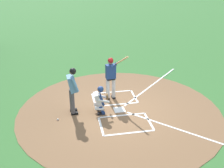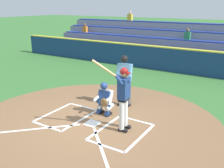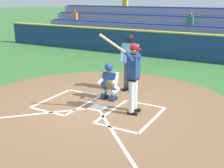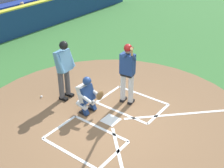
{
  "view_description": "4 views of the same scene",
  "coord_description": "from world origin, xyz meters",
  "px_view_note": "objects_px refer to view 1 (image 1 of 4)",
  "views": [
    {
      "loc": [
        9.11,
        -2.01,
        5.3
      ],
      "look_at": [
        -0.02,
        -0.3,
        1.16
      ],
      "focal_mm": 42.88,
      "sensor_mm": 36.0,
      "label": 1
    },
    {
      "loc": [
        -4.32,
        5.75,
        3.53
      ],
      "look_at": [
        -0.15,
        -0.91,
        1.07
      ],
      "focal_mm": 41.09,
      "sensor_mm": 36.0,
      "label": 2
    },
    {
      "loc": [
        -3.99,
        6.34,
        2.99
      ],
      "look_at": [
        -0.56,
        0.18,
        0.84
      ],
      "focal_mm": 46.26,
      "sensor_mm": 36.0,
      "label": 3
    },
    {
      "loc": [
        5.34,
        4.05,
        4.88
      ],
      "look_at": [
        -0.4,
        -0.26,
        0.88
      ],
      "focal_mm": 48.3,
      "sensor_mm": 36.0,
      "label": 4
    }
  ],
  "objects_px": {
    "plate_umpire": "(72,88)",
    "baseball": "(58,119)",
    "catcher": "(100,99)",
    "batter": "(111,76)"
  },
  "relations": [
    {
      "from": "baseball",
      "to": "plate_umpire",
      "type": "bearing_deg",
      "value": 126.2
    },
    {
      "from": "batter",
      "to": "catcher",
      "type": "distance_m",
      "value": 1.32
    },
    {
      "from": "plate_umpire",
      "to": "baseball",
      "type": "bearing_deg",
      "value": -53.8
    },
    {
      "from": "batter",
      "to": "catcher",
      "type": "bearing_deg",
      "value": -30.45
    },
    {
      "from": "batter",
      "to": "plate_umpire",
      "type": "bearing_deg",
      "value": -61.97
    },
    {
      "from": "plate_umpire",
      "to": "batter",
      "type": "bearing_deg",
      "value": 118.03
    },
    {
      "from": "catcher",
      "to": "baseball",
      "type": "bearing_deg",
      "value": -80.23
    },
    {
      "from": "catcher",
      "to": "plate_umpire",
      "type": "distance_m",
      "value": 1.15
    },
    {
      "from": "catcher",
      "to": "batter",
      "type": "bearing_deg",
      "value": 149.55
    },
    {
      "from": "plate_umpire",
      "to": "baseball",
      "type": "relative_size",
      "value": 25.2
    }
  ]
}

